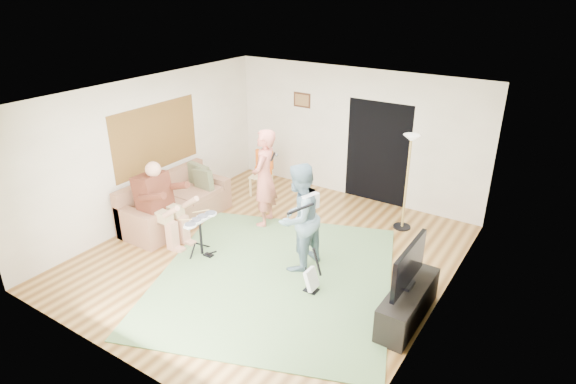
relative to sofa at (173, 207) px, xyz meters
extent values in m
plane|color=brown|center=(2.30, -0.04, -0.29)|extent=(6.00, 6.00, 0.00)
plane|color=white|center=(2.30, -0.04, 2.41)|extent=(6.00, 6.00, 0.00)
plane|color=brown|center=(-0.45, 0.16, 1.26)|extent=(0.00, 2.05, 2.05)
plane|color=black|center=(2.85, 2.95, 0.76)|extent=(2.10, 0.00, 2.10)
cube|color=#3F2314|center=(1.05, 2.95, 1.61)|extent=(0.42, 0.03, 0.32)
cube|color=#597E4C|center=(2.72, -0.54, -0.28)|extent=(4.64, 4.82, 0.02)
cube|color=#96674B|center=(0.10, 0.00, -0.08)|extent=(0.88, 1.76, 0.43)
cube|color=#96674B|center=(-0.28, 0.00, 0.15)|extent=(0.17, 2.17, 0.88)
cube|color=#96674B|center=(0.10, 0.98, 0.02)|extent=(0.88, 0.21, 0.62)
cube|color=#96674B|center=(0.10, -0.98, 0.02)|extent=(0.88, 0.21, 0.62)
cube|color=#582718|center=(0.25, -0.65, 0.59)|extent=(0.41, 0.53, 0.68)
sphere|color=tan|center=(0.32, -0.65, 1.04)|extent=(0.27, 0.27, 0.27)
cylinder|color=black|center=(1.30, -0.65, 0.04)|extent=(0.04, 0.04, 0.62)
cube|color=white|center=(1.30, -0.65, 0.34)|extent=(0.12, 0.62, 0.04)
imported|color=#CF6A5A|center=(1.53, 0.86, 0.63)|extent=(0.62, 0.77, 1.85)
imported|color=slate|center=(2.85, -0.07, 0.58)|extent=(0.74, 0.91, 1.75)
cube|color=black|center=(3.38, -0.56, -0.28)|extent=(0.21, 0.17, 0.03)
cube|color=silver|center=(3.38, -0.56, -0.08)|extent=(0.16, 0.24, 0.32)
cylinder|color=black|center=(3.47, -0.56, 0.25)|extent=(0.17, 0.04, 0.42)
cylinder|color=black|center=(3.78, 2.11, -0.28)|extent=(0.32, 0.32, 0.03)
cylinder|color=tan|center=(3.78, 2.11, 0.58)|extent=(0.04, 0.04, 1.71)
cone|color=white|center=(3.78, 2.11, 1.46)|extent=(0.29, 0.29, 0.11)
cube|color=beige|center=(0.69, 1.89, 0.14)|extent=(0.47, 0.47, 0.04)
cube|color=#D65C16|center=(0.69, 2.08, 0.46)|extent=(0.39, 0.14, 0.40)
cube|color=black|center=(4.80, -0.39, -0.04)|extent=(0.40, 1.40, 0.50)
cube|color=black|center=(4.75, -0.39, 0.56)|extent=(0.06, 1.07, 0.58)
camera|label=1|loc=(6.34, -5.74, 3.97)|focal=30.00mm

